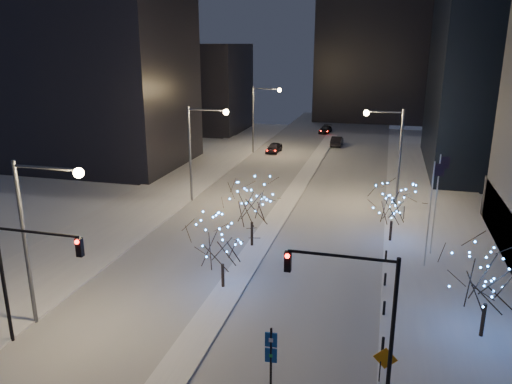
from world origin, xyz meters
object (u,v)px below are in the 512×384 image
(street_lamp_w_mid, at_px, (199,141))
(holiday_tree_median_far, at_px, (252,203))
(holiday_tree_median_near, at_px, (222,242))
(holiday_tree_plaza_far, at_px, (393,204))
(traffic_signal_east, at_px, (360,299))
(holiday_tree_plaza_near, at_px, (489,278))
(street_lamp_east, at_px, (391,145))
(traffic_signal_west, at_px, (25,267))
(car_far, at_px, (325,130))
(construction_sign, at_px, (385,362))
(street_lamp_w_near, at_px, (38,222))
(street_lamp_w_far, at_px, (260,110))
(car_near, at_px, (274,148))
(car_mid, at_px, (337,141))
(wayfinding_sign, at_px, (271,352))

(street_lamp_w_mid, distance_m, holiday_tree_median_far, 13.72)
(holiday_tree_median_near, distance_m, holiday_tree_plaza_far, 15.93)
(street_lamp_w_mid, distance_m, traffic_signal_east, 31.60)
(holiday_tree_median_near, xyz_separation_m, holiday_tree_plaza_near, (16.09, -1.94, 0.38))
(traffic_signal_east, bearing_deg, street_lamp_east, 87.74)
(street_lamp_east, bearing_deg, traffic_signal_west, -121.69)
(traffic_signal_east, relative_size, car_far, 1.53)
(holiday_tree_median_far, bearing_deg, construction_sign, -54.34)
(construction_sign, bearing_deg, holiday_tree_plaza_far, 92.57)
(street_lamp_w_near, distance_m, traffic_signal_east, 17.99)
(street_lamp_w_far, distance_m, car_near, 6.17)
(street_lamp_w_mid, height_order, street_lamp_east, same)
(car_mid, xyz_separation_m, construction_sign, (8.48, -59.26, 0.54))
(street_lamp_w_far, xyz_separation_m, traffic_signal_east, (17.88, -51.00, -1.74))
(traffic_signal_west, height_order, traffic_signal_east, same)
(car_far, bearing_deg, car_mid, -67.97)
(traffic_signal_east, height_order, wayfinding_sign, traffic_signal_east)
(street_lamp_east, distance_m, traffic_signal_east, 29.08)
(street_lamp_w_near, relative_size, construction_sign, 5.16)
(street_lamp_w_near, relative_size, street_lamp_w_far, 1.00)
(traffic_signal_west, bearing_deg, street_lamp_east, 58.31)
(car_mid, relative_size, holiday_tree_median_near, 0.91)
(car_mid, bearing_deg, holiday_tree_median_far, 87.81)
(street_lamp_east, bearing_deg, holiday_tree_plaza_near, -76.50)
(traffic_signal_west, xyz_separation_m, car_mid, (10.26, 60.73, -3.98))
(wayfinding_sign, bearing_deg, holiday_tree_median_near, 118.40)
(wayfinding_sign, bearing_deg, construction_sign, 14.72)
(street_lamp_w_mid, distance_m, street_lamp_w_far, 25.00)
(car_mid, xyz_separation_m, wayfinding_sign, (3.18, -60.91, 1.24))
(car_far, bearing_deg, street_lamp_w_far, -104.09)
(street_lamp_w_far, relative_size, wayfinding_sign, 3.03)
(car_mid, xyz_separation_m, car_far, (-3.32, 11.59, -0.12))
(car_far, bearing_deg, holiday_tree_median_near, -83.08)
(street_lamp_w_far, relative_size, holiday_tree_median_near, 1.93)
(street_lamp_w_mid, xyz_separation_m, holiday_tree_median_far, (8.44, -10.48, -2.67))
(holiday_tree_plaza_near, bearing_deg, car_near, 116.11)
(wayfinding_sign, xyz_separation_m, construction_sign, (5.30, 1.65, -0.71))
(street_lamp_w_near, xyz_separation_m, street_lamp_east, (19.02, 28.00, -0.05))
(wayfinding_sign, distance_m, construction_sign, 5.59)
(street_lamp_w_far, bearing_deg, car_near, 27.32)
(street_lamp_w_mid, bearing_deg, construction_sign, -53.01)
(street_lamp_east, height_order, holiday_tree_median_near, street_lamp_east)
(street_lamp_east, relative_size, construction_sign, 5.16)
(traffic_signal_east, bearing_deg, car_near, 106.97)
(traffic_signal_west, height_order, car_near, traffic_signal_west)
(holiday_tree_median_near, bearing_deg, wayfinding_sign, -59.07)
(street_lamp_w_near, relative_size, holiday_tree_median_near, 1.93)
(street_lamp_w_mid, xyz_separation_m, car_near, (2.00, 26.03, -5.75))
(holiday_tree_median_far, relative_size, holiday_tree_plaza_near, 1.02)
(street_lamp_east, distance_m, holiday_tree_median_far, 17.34)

